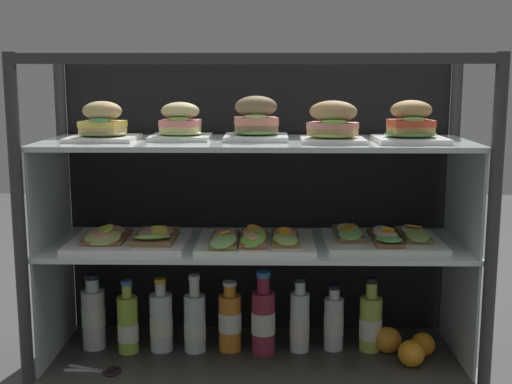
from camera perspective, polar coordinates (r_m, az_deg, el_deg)
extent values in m
cube|color=#3F403E|center=(2.14, 0.00, -14.44)|extent=(6.00, 6.00, 0.02)
cube|color=#393934|center=(2.13, 0.00, -13.78)|extent=(1.28, 0.44, 0.03)
cylinder|color=#333338|center=(1.91, -19.22, -3.01)|extent=(0.03, 0.03, 0.92)
cylinder|color=#333338|center=(1.88, 19.23, -3.17)|extent=(0.03, 0.03, 0.92)
cylinder|color=#333338|center=(2.29, -15.71, -0.77)|extent=(0.03, 0.03, 0.92)
cylinder|color=#333338|center=(2.27, 16.04, -0.88)|extent=(0.03, 0.03, 0.92)
cube|color=#333338|center=(1.75, -0.12, 11.13)|extent=(1.25, 0.03, 0.03)
cube|color=black|center=(2.20, 0.10, -0.37)|extent=(1.21, 0.01, 0.89)
cube|color=silver|center=(2.16, -16.42, -8.65)|extent=(0.01, 0.38, 0.33)
cube|color=silver|center=(2.14, 16.59, -8.83)|extent=(0.01, 0.38, 0.33)
cube|color=silver|center=(2.01, 0.00, -4.43)|extent=(1.23, 0.39, 0.01)
cube|color=silver|center=(2.08, -16.85, -0.14)|extent=(0.01, 0.38, 0.29)
cube|color=silver|center=(2.06, 17.03, -0.25)|extent=(0.01, 0.38, 0.29)
cube|color=silver|center=(1.96, 0.00, 4.14)|extent=(1.23, 0.39, 0.01)
cube|color=white|center=(2.00, -12.68, 4.41)|extent=(0.19, 0.19, 0.01)
ellipsoid|color=#68884B|center=(2.00, -12.70, 4.79)|extent=(0.13, 0.11, 0.01)
cube|color=tan|center=(2.00, -12.71, 5.09)|extent=(0.13, 0.11, 0.02)
cube|color=#DEC050|center=(2.00, -12.73, 5.59)|extent=(0.13, 0.11, 0.02)
ellipsoid|color=#508849|center=(1.96, -13.00, 5.88)|extent=(0.07, 0.05, 0.02)
ellipsoid|color=tan|center=(2.00, -12.77, 6.64)|extent=(0.13, 0.11, 0.06)
cube|color=white|center=(1.99, -6.34, 4.57)|extent=(0.17, 0.17, 0.01)
ellipsoid|color=#9BD56F|center=(1.99, -6.34, 4.94)|extent=(0.13, 0.11, 0.01)
cube|color=#DAC884|center=(1.99, -6.35, 5.25)|extent=(0.11, 0.09, 0.02)
cube|color=#E17A73|center=(1.99, -6.36, 5.78)|extent=(0.12, 0.09, 0.02)
ellipsoid|color=olive|center=(1.95, -6.50, 6.09)|extent=(0.07, 0.03, 0.01)
ellipsoid|color=tan|center=(1.98, -6.38, 6.77)|extent=(0.12, 0.09, 0.05)
cube|color=white|center=(1.97, -0.08, 4.59)|extent=(0.18, 0.18, 0.01)
ellipsoid|color=#659D50|center=(1.97, -0.08, 5.04)|extent=(0.13, 0.11, 0.02)
cube|color=#8A6E4C|center=(1.97, -0.08, 5.36)|extent=(0.13, 0.09, 0.02)
cube|color=#DE7F6D|center=(1.96, -0.08, 5.96)|extent=(0.13, 0.10, 0.02)
ellipsoid|color=#97AE64|center=(1.93, -0.10, 6.34)|extent=(0.07, 0.04, 0.02)
ellipsoid|color=brown|center=(1.96, -0.08, 7.17)|extent=(0.13, 0.10, 0.06)
cube|color=white|center=(1.92, 6.44, 4.35)|extent=(0.18, 0.18, 0.01)
ellipsoid|color=#90B955|center=(1.91, 6.45, 4.76)|extent=(0.13, 0.11, 0.02)
cube|color=tan|center=(1.91, 6.45, 5.05)|extent=(0.15, 0.11, 0.02)
cube|color=tan|center=(1.91, 6.46, 5.55)|extent=(0.15, 0.12, 0.02)
ellipsoid|color=#75B03E|center=(1.88, 6.57, 5.86)|extent=(0.08, 0.05, 0.01)
ellipsoid|color=#A48152|center=(1.91, 6.48, 6.72)|extent=(0.15, 0.12, 0.06)
cube|color=white|center=(1.95, 12.79, 4.29)|extent=(0.19, 0.19, 0.01)
ellipsoid|color=#528E45|center=(1.95, 12.81, 4.76)|extent=(0.14, 0.12, 0.02)
cube|color=tan|center=(1.95, 12.82, 5.09)|extent=(0.12, 0.10, 0.02)
cube|color=#CE462B|center=(1.94, 12.84, 5.64)|extent=(0.13, 0.10, 0.02)
ellipsoid|color=#75A247|center=(1.91, 13.09, 5.97)|extent=(0.07, 0.04, 0.01)
ellipsoid|color=#A27C48|center=(1.94, 12.88, 6.72)|extent=(0.13, 0.10, 0.05)
cube|color=white|center=(2.02, -10.53, -4.09)|extent=(0.34, 0.28, 0.02)
cube|color=brown|center=(2.03, -12.35, -3.69)|extent=(0.12, 0.19, 0.01)
ellipsoid|color=#A7BC5E|center=(1.97, -12.73, -3.73)|extent=(0.12, 0.11, 0.04)
ellipsoid|color=#E69578|center=(2.02, -12.36, -3.26)|extent=(0.10, 0.15, 0.02)
cylinder|color=#EBDC49|center=(2.00, -12.52, -3.04)|extent=(0.07, 0.07, 0.02)
cube|color=brown|center=(2.00, -8.39, -3.70)|extent=(0.12, 0.20, 0.01)
ellipsoid|color=#8CC156|center=(1.94, -8.69, -3.73)|extent=(0.12, 0.12, 0.04)
ellipsoid|color=#E69B8B|center=(2.00, -8.40, -3.31)|extent=(0.10, 0.16, 0.01)
cylinder|color=yellow|center=(1.97, -8.12, -3.21)|extent=(0.07, 0.07, 0.02)
cube|color=white|center=(1.98, 0.04, -4.23)|extent=(0.34, 0.28, 0.01)
cube|color=brown|center=(1.95, -2.62, -4.02)|extent=(0.08, 0.21, 0.01)
ellipsoid|color=#82B55F|center=(1.89, -2.75, -4.13)|extent=(0.09, 0.12, 0.03)
ellipsoid|color=#F09586|center=(1.95, -2.63, -3.67)|extent=(0.07, 0.17, 0.01)
cylinder|color=orange|center=(1.93, -2.62, -3.54)|extent=(0.05, 0.05, 0.02)
cube|color=brown|center=(1.96, -0.19, -3.91)|extent=(0.08, 0.20, 0.02)
ellipsoid|color=#74B63F|center=(1.90, -0.23, -3.95)|extent=(0.10, 0.12, 0.04)
ellipsoid|color=#E8A27C|center=(1.96, -0.19, -3.42)|extent=(0.07, 0.16, 0.02)
cylinder|color=orange|center=(1.95, -0.21, -3.08)|extent=(0.05, 0.05, 0.02)
cube|color=brown|center=(1.98, 2.45, -3.87)|extent=(0.08, 0.20, 0.01)
ellipsoid|color=#94BB57|center=(1.92, 2.50, -3.96)|extent=(0.09, 0.11, 0.03)
ellipsoid|color=#E39589|center=(1.98, 2.45, -3.49)|extent=(0.07, 0.16, 0.02)
cylinder|color=orange|center=(1.95, 2.44, -3.36)|extent=(0.05, 0.05, 0.02)
cube|color=white|center=(2.04, 10.51, -4.01)|extent=(0.34, 0.28, 0.01)
cube|color=brown|center=(2.05, 7.74, -3.48)|extent=(0.08, 0.19, 0.01)
ellipsoid|color=#80C45F|center=(1.99, 7.94, -3.49)|extent=(0.09, 0.11, 0.03)
ellipsoid|color=#E1F2CC|center=(2.05, 7.75, -3.10)|extent=(0.07, 0.16, 0.01)
cylinder|color=orange|center=(2.02, 7.62, -3.01)|extent=(0.06, 0.06, 0.02)
cube|color=brown|center=(2.02, 10.73, -3.79)|extent=(0.08, 0.22, 0.01)
ellipsoid|color=#629C55|center=(1.95, 11.06, -3.88)|extent=(0.09, 0.12, 0.03)
ellipsoid|color=#F3D9C9|center=(2.01, 10.74, -3.36)|extent=(0.07, 0.17, 0.02)
cylinder|color=orange|center=(1.98, 10.98, -3.20)|extent=(0.04, 0.04, 0.03)
cube|color=brown|center=(2.07, 13.03, -3.51)|extent=(0.08, 0.19, 0.01)
ellipsoid|color=#95B458|center=(2.02, 13.38, -3.55)|extent=(0.07, 0.10, 0.03)
ellipsoid|color=silver|center=(2.07, 13.05, -3.17)|extent=(0.07, 0.15, 0.01)
cylinder|color=orange|center=(2.08, 13.05, -2.81)|extent=(0.07, 0.07, 0.02)
cylinder|color=silver|center=(2.19, -13.45, -10.33)|extent=(0.07, 0.07, 0.18)
cylinder|color=white|center=(2.19, -13.46, -10.11)|extent=(0.07, 0.07, 0.06)
cylinder|color=white|center=(2.15, -13.57, -7.58)|extent=(0.04, 0.04, 0.04)
cylinder|color=black|center=(2.15, -13.59, -6.89)|extent=(0.05, 0.05, 0.02)
cylinder|color=#ADD146|center=(2.14, -10.69, -10.86)|extent=(0.06, 0.06, 0.17)
cylinder|color=white|center=(2.14, -10.67, -11.45)|extent=(0.06, 0.06, 0.06)
cylinder|color=#BED24D|center=(2.10, -10.78, -8.15)|extent=(0.03, 0.03, 0.04)
cylinder|color=#306BB3|center=(2.09, -10.80, -7.47)|extent=(0.03, 0.03, 0.01)
cylinder|color=silver|center=(2.13, -7.95, -10.76)|extent=(0.07, 0.07, 0.18)
cylinder|color=white|center=(2.14, -7.94, -11.04)|extent=(0.07, 0.07, 0.05)
cylinder|color=white|center=(2.10, -8.02, -8.03)|extent=(0.03, 0.03, 0.04)
cylinder|color=gold|center=(2.09, -8.03, -7.37)|extent=(0.04, 0.04, 0.01)
cylinder|color=white|center=(2.12, -5.14, -10.90)|extent=(0.07, 0.07, 0.18)
cylinder|color=silver|center=(2.12, -5.13, -11.50)|extent=(0.07, 0.07, 0.06)
cylinder|color=white|center=(2.08, -5.19, -8.00)|extent=(0.03, 0.03, 0.05)
cylinder|color=silver|center=(2.07, -5.20, -7.16)|extent=(0.03, 0.03, 0.01)
cylinder|color=orange|center=(2.12, -2.19, -10.89)|extent=(0.07, 0.07, 0.17)
cylinder|color=silver|center=(2.12, -2.19, -10.78)|extent=(0.07, 0.07, 0.06)
cylinder|color=orange|center=(2.08, -2.21, -8.25)|extent=(0.04, 0.04, 0.03)
cylinder|color=silver|center=(2.08, -2.22, -7.67)|extent=(0.04, 0.04, 0.01)
cylinder|color=#972C43|center=(2.09, 0.62, -10.88)|extent=(0.07, 0.07, 0.19)
cylinder|color=silver|center=(2.09, 0.62, -10.87)|extent=(0.07, 0.07, 0.07)
cylinder|color=maroon|center=(2.05, 0.62, -7.77)|extent=(0.04, 0.04, 0.05)
cylinder|color=#2E73B9|center=(2.05, 0.63, -6.91)|extent=(0.04, 0.04, 0.02)
cylinder|color=white|center=(2.11, 3.68, -10.83)|extent=(0.06, 0.06, 0.18)
cylinder|color=#F2E0CC|center=(2.12, 3.67, -11.41)|extent=(0.06, 0.06, 0.06)
cylinder|color=white|center=(2.08, 3.71, -8.01)|extent=(0.03, 0.03, 0.04)
cylinder|color=black|center=(2.07, 3.72, -7.35)|extent=(0.04, 0.04, 0.01)
cylinder|color=silver|center=(2.14, 6.52, -10.92)|extent=(0.06, 0.06, 0.16)
cylinder|color=silver|center=(2.14, 6.52, -10.91)|extent=(0.06, 0.06, 0.06)
cylinder|color=silver|center=(2.10, 6.57, -8.47)|extent=(0.03, 0.03, 0.03)
cylinder|color=black|center=(2.10, 6.59, -7.91)|extent=(0.04, 0.04, 0.01)
cylinder|color=#B2CF51|center=(2.15, 9.58, -10.83)|extent=(0.07, 0.07, 0.17)
cylinder|color=white|center=(2.15, 9.57, -11.17)|extent=(0.07, 0.07, 0.06)
cylinder|color=#B7D352|center=(2.11, 9.66, -8.12)|extent=(0.03, 0.03, 0.05)
cylinder|color=black|center=(2.10, 9.69, -7.30)|extent=(0.04, 0.04, 0.02)
sphere|color=orange|center=(2.15, 13.81, -12.31)|extent=(0.07, 0.07, 0.07)
sphere|color=orange|center=(2.15, 11.00, -12.08)|extent=(0.08, 0.08, 0.08)
sphere|color=orange|center=(2.07, 12.88, -13.04)|extent=(0.08, 0.08, 0.08)
cube|color=silver|center=(2.07, -14.29, -14.27)|extent=(0.11, 0.01, 0.00)
torus|color=black|center=(2.04, -11.85, -14.39)|extent=(0.04, 0.04, 0.01)
cube|color=silver|center=(2.08, -14.12, -14.13)|extent=(0.11, 0.05, 0.00)
torus|color=black|center=(2.03, -12.06, -14.58)|extent=(0.06, 0.06, 0.01)
cylinder|color=silver|center=(2.05, -13.23, -14.30)|extent=(0.01, 0.01, 0.01)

